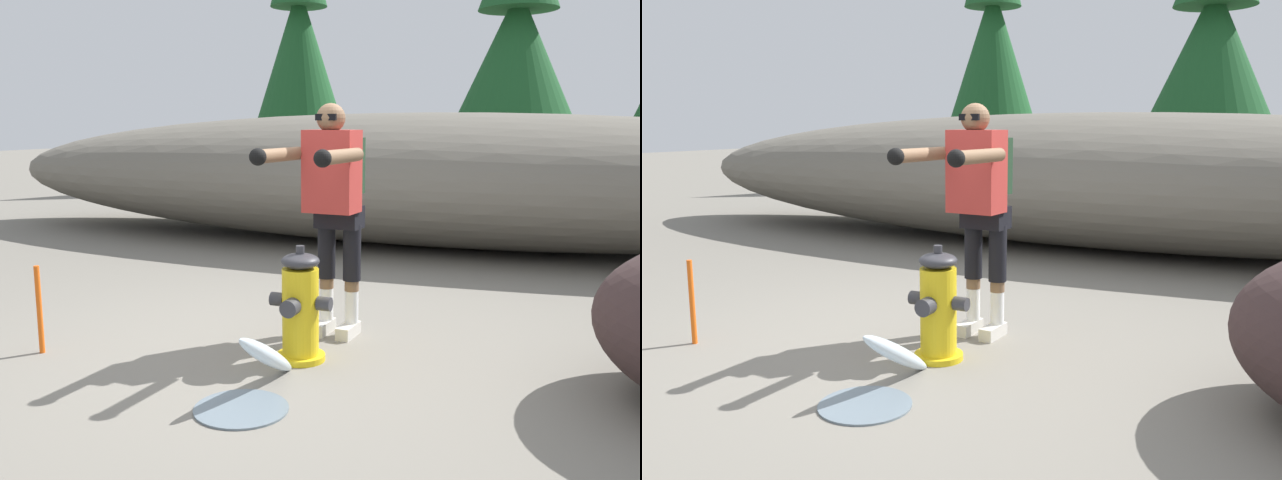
{
  "view_description": "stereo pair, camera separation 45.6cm",
  "coord_description": "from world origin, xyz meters",
  "views": [
    {
      "loc": [
        1.79,
        -4.06,
        1.53
      ],
      "look_at": [
        0.18,
        0.14,
        0.75
      ],
      "focal_mm": 37.84,
      "sensor_mm": 36.0,
      "label": 1
    },
    {
      "loc": [
        2.21,
        -3.87,
        1.53
      ],
      "look_at": [
        0.18,
        0.14,
        0.75
      ],
      "focal_mm": 37.84,
      "sensor_mm": 36.0,
      "label": 2
    }
  ],
  "objects": [
    {
      "name": "dirt_embankment",
      "position": [
        0.0,
        4.45,
        0.83
      ],
      "size": [
        12.68,
        3.2,
        1.66
      ],
      "primitive_type": "ellipsoid",
      "color": "#666056",
      "rests_on": "ground_plane"
    },
    {
      "name": "pine_tree_left",
      "position": [
        0.52,
        9.87,
        3.29
      ],
      "size": [
        2.34,
        2.34,
        5.84
      ],
      "color": "#47331E",
      "rests_on": "ground_plane"
    },
    {
      "name": "pine_tree_far_left",
      "position": [
        -4.64,
        11.29,
        3.77
      ],
      "size": [
        2.08,
        2.08,
        6.93
      ],
      "color": "#47331E",
      "rests_on": "ground_plane"
    },
    {
      "name": "hydrant_water_jet",
      "position": [
        0.16,
        -0.76,
        0.14
      ],
      "size": [
        0.52,
        0.95,
        0.48
      ],
      "color": "silver",
      "rests_on": "ground_plane"
    },
    {
      "name": "ground_plane",
      "position": [
        0.0,
        0.0,
        -0.02
      ],
      "size": [
        56.0,
        56.0,
        0.04
      ],
      "primitive_type": "cube",
      "color": "slate"
    },
    {
      "name": "survey_stake",
      "position": [
        -1.52,
        -0.66,
        0.3
      ],
      "size": [
        0.04,
        0.04,
        0.6
      ],
      "primitive_type": "cylinder",
      "color": "#E55914",
      "rests_on": "ground_plane"
    },
    {
      "name": "fire_hydrant",
      "position": [
        0.16,
        -0.16,
        0.35
      ],
      "size": [
        0.42,
        0.37,
        0.76
      ],
      "color": "gold",
      "rests_on": "ground_plane"
    },
    {
      "name": "utility_worker",
      "position": [
        0.19,
        0.36,
        1.05
      ],
      "size": [
        0.58,
        1.0,
        1.67
      ],
      "rotation": [
        0.0,
        0.0,
        -1.64
      ],
      "color": "beige",
      "rests_on": "ground_plane"
    }
  ]
}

